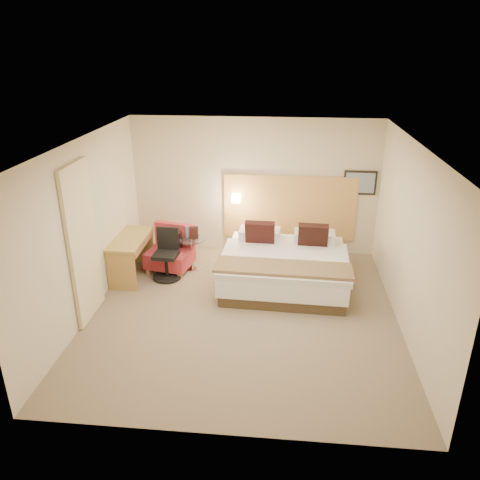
# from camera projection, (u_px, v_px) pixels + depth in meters

# --- Properties ---
(floor) EXTENTS (4.80, 5.00, 0.02)m
(floor) POSITION_uv_depth(u_px,v_px,m) (243.00, 314.00, 7.42)
(floor) COLOR #786751
(floor) RESTS_ON ground
(ceiling) EXTENTS (4.80, 5.00, 0.02)m
(ceiling) POSITION_uv_depth(u_px,v_px,m) (243.00, 143.00, 6.36)
(ceiling) COLOR silver
(ceiling) RESTS_ON floor
(wall_back) EXTENTS (4.80, 0.02, 2.70)m
(wall_back) POSITION_uv_depth(u_px,v_px,m) (255.00, 187.00, 9.19)
(wall_back) COLOR beige
(wall_back) RESTS_ON floor
(wall_front) EXTENTS (4.80, 0.02, 2.70)m
(wall_front) POSITION_uv_depth(u_px,v_px,m) (219.00, 331.00, 4.59)
(wall_front) COLOR beige
(wall_front) RESTS_ON floor
(wall_left) EXTENTS (0.02, 5.00, 2.70)m
(wall_left) POSITION_uv_depth(u_px,v_px,m) (85.00, 229.00, 7.10)
(wall_left) COLOR beige
(wall_left) RESTS_ON floor
(wall_right) EXTENTS (0.02, 5.00, 2.70)m
(wall_right) POSITION_uv_depth(u_px,v_px,m) (411.00, 241.00, 6.67)
(wall_right) COLOR beige
(wall_right) RESTS_ON floor
(headboard_panel) EXTENTS (2.60, 0.04, 1.30)m
(headboard_panel) POSITION_uv_depth(u_px,v_px,m) (289.00, 208.00, 9.25)
(headboard_panel) COLOR tan
(headboard_panel) RESTS_ON wall_back
(art_frame) EXTENTS (0.62, 0.03, 0.47)m
(art_frame) POSITION_uv_depth(u_px,v_px,m) (360.00, 183.00, 8.92)
(art_frame) COLOR black
(art_frame) RESTS_ON wall_back
(art_canvas) EXTENTS (0.54, 0.01, 0.39)m
(art_canvas) POSITION_uv_depth(u_px,v_px,m) (360.00, 183.00, 8.90)
(art_canvas) COLOR gray
(art_canvas) RESTS_ON wall_back
(lamp_arm) EXTENTS (0.02, 0.12, 0.02)m
(lamp_arm) POSITION_uv_depth(u_px,v_px,m) (236.00, 197.00, 9.22)
(lamp_arm) COLOR white
(lamp_arm) RESTS_ON wall_back
(lamp_shade) EXTENTS (0.15, 0.15, 0.15)m
(lamp_shade) POSITION_uv_depth(u_px,v_px,m) (236.00, 198.00, 9.16)
(lamp_shade) COLOR #FFEDC6
(lamp_shade) RESTS_ON wall_back
(curtain) EXTENTS (0.06, 0.90, 2.42)m
(curtain) POSITION_uv_depth(u_px,v_px,m) (83.00, 243.00, 6.92)
(curtain) COLOR beige
(curtain) RESTS_ON wall_left
(bottle_a) EXTENTS (0.07, 0.07, 0.22)m
(bottle_a) POSITION_uv_depth(u_px,v_px,m) (187.00, 232.00, 8.71)
(bottle_a) COLOR #82AFCA
(bottle_a) RESTS_ON side_table
(menu_folder) EXTENTS (0.14, 0.06, 0.24)m
(menu_folder) POSITION_uv_depth(u_px,v_px,m) (194.00, 233.00, 8.64)
(menu_folder) COLOR #361A16
(menu_folder) RESTS_ON side_table
(bed) EXTENTS (2.24, 2.18, 1.06)m
(bed) POSITION_uv_depth(u_px,v_px,m) (285.00, 265.00, 8.26)
(bed) COLOR #443522
(bed) RESTS_ON floor
(lounge_chair) EXTENTS (0.90, 0.83, 0.83)m
(lounge_chair) POSITION_uv_depth(u_px,v_px,m) (171.00, 252.00, 8.80)
(lounge_chair) COLOR #AD7E51
(lounge_chair) RESTS_ON floor
(side_table) EXTENTS (0.57, 0.57, 0.61)m
(side_table) POSITION_uv_depth(u_px,v_px,m) (192.00, 252.00, 8.80)
(side_table) COLOR silver
(side_table) RESTS_ON floor
(desk) EXTENTS (0.56, 1.21, 0.76)m
(desk) POSITION_uv_depth(u_px,v_px,m) (132.00, 246.00, 8.40)
(desk) COLOR #B39446
(desk) RESTS_ON floor
(desk_chair) EXTENTS (0.54, 0.54, 0.91)m
(desk_chair) POSITION_uv_depth(u_px,v_px,m) (167.00, 258.00, 8.43)
(desk_chair) COLOR black
(desk_chair) RESTS_ON floor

